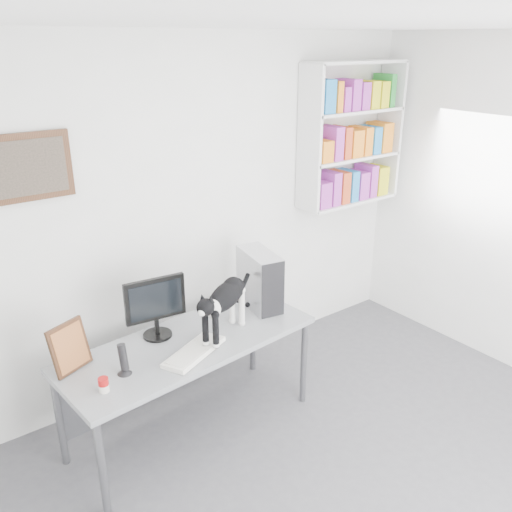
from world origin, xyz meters
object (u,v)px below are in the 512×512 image
Objects in this scene: pc_tower at (260,279)px; keyboard at (194,352)px; bookshelf at (352,134)px; monitor at (155,307)px; desk at (192,386)px; soup_can at (104,385)px; speaker at (123,359)px; leaning_print at (69,346)px; cat at (225,310)px.

keyboard is at bearing -147.40° from pc_tower.
monitor is (-2.15, -0.33, -0.89)m from bookshelf.
monitor is at bearing 121.77° from desk.
keyboard is 0.62m from soup_can.
leaning_print is at bearing 127.26° from speaker.
desk is 0.63m from monitor.
cat is at bearing -9.06° from keyboard.
cat reaches higher than desk.
desk is 0.70m from speaker.
cat is (0.24, -0.09, 0.57)m from desk.
monitor is at bearing 30.38° from speaker.
cat is (-1.77, -0.61, -0.92)m from bookshelf.
monitor is 1.02× the size of pc_tower.
pc_tower is 1.35× the size of leaning_print.
leaning_print is (-2.75, -0.38, -0.96)m from bookshelf.
cat reaches higher than soup_can.
leaning_print reaches higher than speaker.
keyboard is 2.25× the size of speaker.
monitor is 0.84m from pc_tower.
desk is 0.93m from leaning_print.
keyboard is (-2.07, -0.69, -1.10)m from bookshelf.
monitor is 0.94× the size of keyboard.
soup_can is (-0.62, -0.03, 0.03)m from keyboard.
bookshelf reaches higher than monitor.
leaning_print is at bearing 101.18° from soup_can.
pc_tower is 2.07× the size of speaker.
soup_can reaches higher than desk.
desk is 8.42× the size of speaker.
desk is at bearing -32.77° from leaning_print.
keyboard is 1.47× the size of leaning_print.
soup_can is at bearing -155.51° from pc_tower.
bookshelf is 3.87× the size of leaning_print.
keyboard is at bearing -161.66° from bookshelf.
monitor is 0.61m from leaning_print.
keyboard is 0.46m from speaker.
bookshelf reaches higher than cat.
desk is at bearing 130.30° from cat.
pc_tower is (0.84, -0.05, -0.00)m from monitor.
bookshelf is at bearing 6.61° from speaker.
desk is 3.98× the size of monitor.
keyboard is 0.36m from cat.
cat is (0.75, 0.01, 0.09)m from speaker.
leaning_print reaches higher than keyboard.
bookshelf reaches higher than pc_tower.
bookshelf is 2.08m from cat.
monitor is at bearing 114.45° from cat.
keyboard is at bearing -15.60° from speaker.
leaning_print is (-0.61, -0.04, -0.06)m from monitor.
bookshelf is 2.80× the size of monitor.
leaning_print is 0.50× the size of cat.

